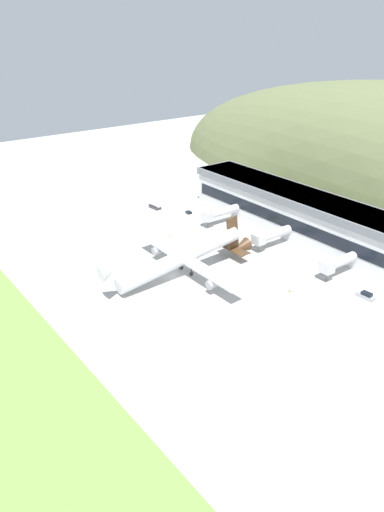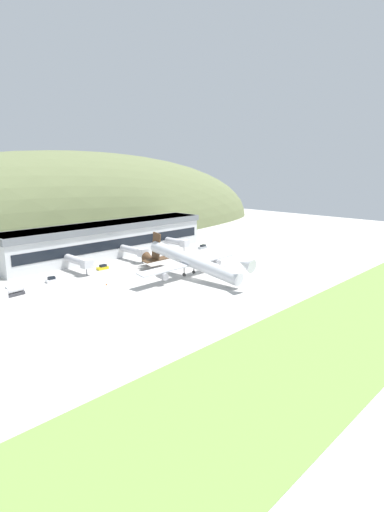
{
  "view_description": "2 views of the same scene",
  "coord_description": "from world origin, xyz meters",
  "px_view_note": "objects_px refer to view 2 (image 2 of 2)",
  "views": [
    {
      "loc": [
        95.29,
        -65.62,
        61.54
      ],
      "look_at": [
        2.79,
        4.14,
        5.74
      ],
      "focal_mm": 35.0,
      "sensor_mm": 36.0,
      "label": 1
    },
    {
      "loc": [
        -86.93,
        -83.91,
        34.97
      ],
      "look_at": [
        4.47,
        5.07,
        6.06
      ],
      "focal_mm": 28.0,
      "sensor_mm": 36.0,
      "label": 2
    }
  ],
  "objects_px": {
    "traffic_cone_1": "(203,257)",
    "cargo_airplane": "(191,262)",
    "jetway_2": "(178,242)",
    "traffic_cone_0": "(106,284)",
    "service_car_2": "(52,280)",
    "service_car_0": "(203,247)",
    "service_car_1": "(103,267)",
    "fuel_truck": "(11,291)",
    "jetway_0": "(79,261)",
    "jetway_1": "(135,251)",
    "terminal_building": "(109,237)"
  },
  "relations": [
    {
      "from": "cargo_airplane",
      "to": "traffic_cone_0",
      "type": "relative_size",
      "value": 80.74
    },
    {
      "from": "jetway_0",
      "to": "cargo_airplane",
      "type": "height_order",
      "value": "cargo_airplane"
    },
    {
      "from": "cargo_airplane",
      "to": "service_car_0",
      "type": "distance_m",
      "value": 45.93
    },
    {
      "from": "service_car_1",
      "to": "fuel_truck",
      "type": "relative_size",
      "value": 0.55
    },
    {
      "from": "jetway_1",
      "to": "cargo_airplane",
      "type": "distance_m",
      "value": 30.41
    },
    {
      "from": "jetway_2",
      "to": "service_car_0",
      "type": "distance_m",
      "value": 12.53
    },
    {
      "from": "cargo_airplane",
      "to": "service_car_2",
      "type": "relative_size",
      "value": 12.23
    },
    {
      "from": "service_car_0",
      "to": "fuel_truck",
      "type": "xyz_separation_m",
      "value": [
        -84.23,
        -6.42,
        0.77
      ]
    },
    {
      "from": "cargo_airplane",
      "to": "jetway_2",
      "type": "bearing_deg",
      "value": 51.98
    },
    {
      "from": "jetway_1",
      "to": "traffic_cone_1",
      "type": "relative_size",
      "value": 24.03
    },
    {
      "from": "jetway_0",
      "to": "traffic_cone_1",
      "type": "relative_size",
      "value": 24.57
    },
    {
      "from": "jetway_0",
      "to": "service_car_1",
      "type": "xyz_separation_m",
      "value": [
        7.98,
        -1.49,
        -3.3
      ]
    },
    {
      "from": "service_car_2",
      "to": "jetway_2",
      "type": "bearing_deg",
      "value": 4.37
    },
    {
      "from": "jetway_0",
      "to": "service_car_0",
      "type": "xyz_separation_m",
      "value": [
        58.22,
        -2.12,
        -3.31
      ]
    },
    {
      "from": "service_car_2",
      "to": "traffic_cone_1",
      "type": "xyz_separation_m",
      "value": [
        56.56,
        -11.02,
        -0.42
      ]
    },
    {
      "from": "jetway_2",
      "to": "service_car_1",
      "type": "relative_size",
      "value": 3.08
    },
    {
      "from": "jetway_0",
      "to": "traffic_cone_0",
      "type": "bearing_deg",
      "value": -95.58
    },
    {
      "from": "traffic_cone_0",
      "to": "traffic_cone_1",
      "type": "xyz_separation_m",
      "value": [
        46.76,
        3.74,
        0.0
      ]
    },
    {
      "from": "service_car_1",
      "to": "fuel_truck",
      "type": "distance_m",
      "value": 34.72
    },
    {
      "from": "fuel_truck",
      "to": "service_car_2",
      "type": "bearing_deg",
      "value": 19.49
    },
    {
      "from": "service_car_2",
      "to": "fuel_truck",
      "type": "bearing_deg",
      "value": -160.51
    },
    {
      "from": "jetway_2",
      "to": "fuel_truck",
      "type": "relative_size",
      "value": 1.71
    },
    {
      "from": "traffic_cone_1",
      "to": "cargo_airplane",
      "type": "bearing_deg",
      "value": -145.4
    },
    {
      "from": "traffic_cone_1",
      "to": "jetway_0",
      "type": "bearing_deg",
      "value": 162.19
    },
    {
      "from": "jetway_2",
      "to": "traffic_cone_0",
      "type": "xyz_separation_m",
      "value": [
        -48.33,
        -19.2,
        -3.71
      ]
    },
    {
      "from": "jetway_1",
      "to": "fuel_truck",
      "type": "xyz_separation_m",
      "value": [
        -49.3,
        -8.7,
        -2.54
      ]
    },
    {
      "from": "jetway_0",
      "to": "cargo_airplane",
      "type": "bearing_deg",
      "value": -53.75
    },
    {
      "from": "cargo_airplane",
      "to": "service_car_0",
      "type": "xyz_separation_m",
      "value": [
        36.07,
        28.08,
        -4.46
      ]
    },
    {
      "from": "fuel_truck",
      "to": "jetway_0",
      "type": "bearing_deg",
      "value": 18.17
    },
    {
      "from": "cargo_airplane",
      "to": "traffic_cone_1",
      "type": "bearing_deg",
      "value": 34.6
    },
    {
      "from": "terminal_building",
      "to": "jetway_1",
      "type": "distance_m",
      "value": 15.34
    },
    {
      "from": "jetway_1",
      "to": "service_car_0",
      "type": "distance_m",
      "value": 35.17
    },
    {
      "from": "jetway_1",
      "to": "traffic_cone_1",
      "type": "distance_m",
      "value": 26.42
    },
    {
      "from": "jetway_0",
      "to": "traffic_cone_0",
      "type": "relative_size",
      "value": 24.57
    },
    {
      "from": "traffic_cone_1",
      "to": "terminal_building",
      "type": "bearing_deg",
      "value": 127.6
    },
    {
      "from": "service_car_1",
      "to": "traffic_cone_0",
      "type": "bearing_deg",
      "value": -120.3
    },
    {
      "from": "service_car_1",
      "to": "traffic_cone_1",
      "type": "bearing_deg",
      "value": -19.3
    },
    {
      "from": "terminal_building",
      "to": "traffic_cone_1",
      "type": "distance_m",
      "value": 37.95
    },
    {
      "from": "service_car_0",
      "to": "fuel_truck",
      "type": "distance_m",
      "value": 84.48
    },
    {
      "from": "service_car_0",
      "to": "service_car_2",
      "type": "distance_m",
      "value": 69.81
    },
    {
      "from": "service_car_0",
      "to": "service_car_1",
      "type": "height_order",
      "value": "service_car_1"
    },
    {
      "from": "jetway_2",
      "to": "service_car_2",
      "type": "relative_size",
      "value": 3.23
    },
    {
      "from": "service_car_1",
      "to": "service_car_2",
      "type": "height_order",
      "value": "service_car_2"
    },
    {
      "from": "jetway_2",
      "to": "fuel_truck",
      "type": "bearing_deg",
      "value": -172.5
    },
    {
      "from": "cargo_airplane",
      "to": "service_car_1",
      "type": "relative_size",
      "value": 11.66
    },
    {
      "from": "jetway_2",
      "to": "cargo_airplane",
      "type": "xyz_separation_m",
      "value": [
        -24.41,
        -31.22,
        1.15
      ]
    },
    {
      "from": "terminal_building",
      "to": "jetway_0",
      "type": "relative_size",
      "value": 6.1
    },
    {
      "from": "service_car_1",
      "to": "traffic_cone_1",
      "type": "xyz_separation_m",
      "value": [
        37.01,
        -12.96,
        -0.41
      ]
    },
    {
      "from": "jetway_2",
      "to": "service_car_0",
      "type": "xyz_separation_m",
      "value": [
        11.67,
        -3.13,
        -3.31
      ]
    },
    {
      "from": "traffic_cone_0",
      "to": "terminal_building",
      "type": "bearing_deg",
      "value": 54.16
    }
  ]
}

